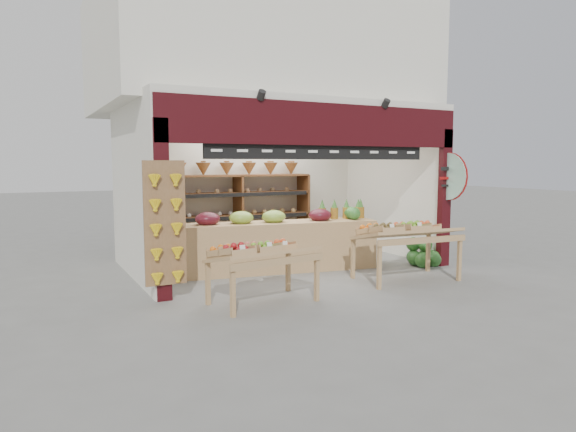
{
  "coord_description": "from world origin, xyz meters",
  "views": [
    {
      "loc": [
        -4.57,
        -8.43,
        2.02
      ],
      "look_at": [
        -0.24,
        -0.2,
        1.05
      ],
      "focal_mm": 32.0,
      "sensor_mm": 36.0,
      "label": 1
    }
  ],
  "objects_px": {
    "cardboard_stack": "(230,256)",
    "mid_counter": "(279,244)",
    "display_table_right": "(402,231)",
    "back_shelving": "(238,197)",
    "display_table_left": "(256,252)",
    "watermelon_pile": "(424,255)",
    "refrigerator": "(143,220)"
  },
  "relations": [
    {
      "from": "cardboard_stack",
      "to": "mid_counter",
      "type": "bearing_deg",
      "value": -43.96
    },
    {
      "from": "cardboard_stack",
      "to": "display_table_right",
      "type": "bearing_deg",
      "value": -46.01
    },
    {
      "from": "back_shelving",
      "to": "display_table_right",
      "type": "relative_size",
      "value": 1.84
    },
    {
      "from": "back_shelving",
      "to": "cardboard_stack",
      "type": "height_order",
      "value": "back_shelving"
    },
    {
      "from": "cardboard_stack",
      "to": "display_table_left",
      "type": "distance_m",
      "value": 2.66
    },
    {
      "from": "display_table_left",
      "to": "watermelon_pile",
      "type": "relative_size",
      "value": 2.11
    },
    {
      "from": "cardboard_stack",
      "to": "watermelon_pile",
      "type": "xyz_separation_m",
      "value": [
        3.47,
        -1.54,
        -0.04
      ]
    },
    {
      "from": "mid_counter",
      "to": "cardboard_stack",
      "type": "bearing_deg",
      "value": 136.04
    },
    {
      "from": "refrigerator",
      "to": "display_table_left",
      "type": "xyz_separation_m",
      "value": [
        0.78,
        -3.71,
        -0.12
      ]
    },
    {
      "from": "refrigerator",
      "to": "cardboard_stack",
      "type": "xyz_separation_m",
      "value": [
        1.38,
        -1.17,
        -0.64
      ]
    },
    {
      "from": "display_table_right",
      "to": "mid_counter",
      "type": "bearing_deg",
      "value": 133.11
    },
    {
      "from": "watermelon_pile",
      "to": "refrigerator",
      "type": "bearing_deg",
      "value": 150.78
    },
    {
      "from": "mid_counter",
      "to": "display_table_left",
      "type": "relative_size",
      "value": 2.34
    },
    {
      "from": "back_shelving",
      "to": "watermelon_pile",
      "type": "bearing_deg",
      "value": -44.9
    },
    {
      "from": "cardboard_stack",
      "to": "back_shelving",
      "type": "bearing_deg",
      "value": 61.17
    },
    {
      "from": "refrigerator",
      "to": "mid_counter",
      "type": "height_order",
      "value": "refrigerator"
    },
    {
      "from": "refrigerator",
      "to": "watermelon_pile",
      "type": "relative_size",
      "value": 2.3
    },
    {
      "from": "back_shelving",
      "to": "display_table_left",
      "type": "xyz_separation_m",
      "value": [
        -1.28,
        -3.78,
        -0.51
      ]
    },
    {
      "from": "cardboard_stack",
      "to": "mid_counter",
      "type": "distance_m",
      "value": 1.01
    },
    {
      "from": "back_shelving",
      "to": "watermelon_pile",
      "type": "relative_size",
      "value": 4.35
    },
    {
      "from": "display_table_left",
      "to": "display_table_right",
      "type": "relative_size",
      "value": 0.89
    },
    {
      "from": "back_shelving",
      "to": "refrigerator",
      "type": "distance_m",
      "value": 2.1
    },
    {
      "from": "display_table_left",
      "to": "display_table_right",
      "type": "xyz_separation_m",
      "value": [
        2.84,
        0.21,
        0.09
      ]
    },
    {
      "from": "display_table_left",
      "to": "watermelon_pile",
      "type": "xyz_separation_m",
      "value": [
        4.07,
        0.99,
        -0.56
      ]
    },
    {
      "from": "display_table_right",
      "to": "back_shelving",
      "type": "bearing_deg",
      "value": 113.63
    },
    {
      "from": "mid_counter",
      "to": "watermelon_pile",
      "type": "height_order",
      "value": "mid_counter"
    },
    {
      "from": "back_shelving",
      "to": "cardboard_stack",
      "type": "bearing_deg",
      "value": -118.83
    },
    {
      "from": "mid_counter",
      "to": "display_table_right",
      "type": "height_order",
      "value": "mid_counter"
    },
    {
      "from": "cardboard_stack",
      "to": "mid_counter",
      "type": "xyz_separation_m",
      "value": [
        0.7,
        -0.67,
        0.27
      ]
    },
    {
      "from": "mid_counter",
      "to": "watermelon_pile",
      "type": "bearing_deg",
      "value": -17.35
    },
    {
      "from": "cardboard_stack",
      "to": "display_table_left",
      "type": "height_order",
      "value": "display_table_left"
    },
    {
      "from": "cardboard_stack",
      "to": "mid_counter",
      "type": "height_order",
      "value": "mid_counter"
    }
  ]
}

